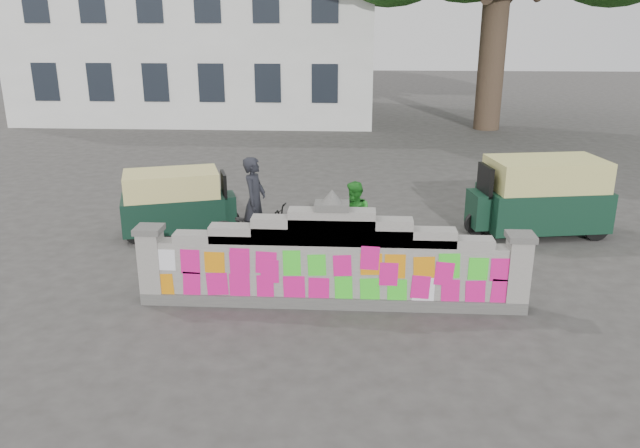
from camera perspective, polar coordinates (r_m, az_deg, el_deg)
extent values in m
plane|color=#383533|center=(10.59, 1.04, -7.39)|extent=(100.00, 100.00, 0.00)
cube|color=#4C4C49|center=(10.54, 1.04, -6.90)|extent=(6.40, 0.42, 0.20)
cube|color=gray|center=(10.34, 1.06, -4.40)|extent=(6.40, 0.32, 1.00)
cube|color=gray|center=(10.13, 1.08, -1.42)|extent=(5.20, 0.32, 0.14)
cube|color=gray|center=(10.11, 1.08, -1.05)|extent=(4.00, 0.32, 0.28)
cube|color=gray|center=(10.08, 1.08, -0.62)|extent=(2.60, 0.32, 0.44)
cube|color=gray|center=(10.06, 1.09, -0.24)|extent=(1.40, 0.32, 0.58)
cube|color=#4C4C49|center=(9.96, 1.10, 1.67)|extent=(0.55, 0.36, 0.12)
cone|color=#4C4C49|center=(9.91, 1.10, 2.55)|extent=(0.36, 0.36, 0.22)
cube|color=gray|center=(10.87, -15.09, -3.78)|extent=(0.36, 0.40, 1.24)
cube|color=#4C4C49|center=(10.65, -15.38, -0.49)|extent=(0.44, 0.44, 0.10)
cube|color=gray|center=(10.66, 17.56, -4.47)|extent=(0.36, 0.40, 1.24)
cube|color=#4C4C49|center=(10.43, 17.90, -1.12)|extent=(0.44, 0.44, 0.10)
cube|color=silver|center=(32.39, -10.20, 16.98)|extent=(16.00, 10.00, 8.00)
cylinder|color=#38281E|center=(28.15, 15.43, 14.43)|extent=(1.10, 1.10, 6.00)
imported|color=black|center=(12.65, -5.89, -0.55)|extent=(2.08, 1.01, 1.05)
imported|color=black|center=(12.54, -5.95, 1.02)|extent=(0.52, 0.71, 1.77)
imported|color=#258A26|center=(12.61, 3.19, 0.53)|extent=(0.86, 0.92, 1.49)
cube|color=black|center=(14.24, -13.25, 1.12)|extent=(2.45, 1.81, 0.73)
cube|color=#D3C670|center=(14.07, -13.44, 3.61)|extent=(2.26, 1.71, 0.55)
cube|color=black|center=(14.30, -8.69, 1.48)|extent=(0.63, 0.75, 0.64)
cube|color=black|center=(14.16, -8.80, 3.60)|extent=(0.27, 0.63, 0.55)
cylinder|color=black|center=(14.39, -8.28, 0.46)|extent=(0.47, 0.25, 0.46)
cylinder|color=black|center=(13.86, -16.48, -0.82)|extent=(0.47, 0.25, 0.46)
cylinder|color=black|center=(14.81, -16.41, 0.41)|extent=(0.47, 0.25, 0.46)
cube|color=#103020|center=(14.69, 19.65, 1.46)|extent=(2.83, 1.85, 0.87)
cube|color=#CDC66D|center=(14.50, 19.97, 4.35)|extent=(2.60, 1.76, 0.66)
cube|color=#103020|center=(14.15, 14.66, 1.32)|extent=(0.67, 0.85, 0.77)
cube|color=black|center=(13.98, 14.88, 3.89)|extent=(0.22, 0.77, 0.66)
cylinder|color=black|center=(14.21, 14.14, 0.04)|extent=(0.56, 0.22, 0.55)
cylinder|color=black|center=(15.74, 21.82, 1.04)|extent=(0.56, 0.22, 0.55)
cylinder|color=black|center=(14.74, 23.95, -0.35)|extent=(0.56, 0.22, 0.55)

